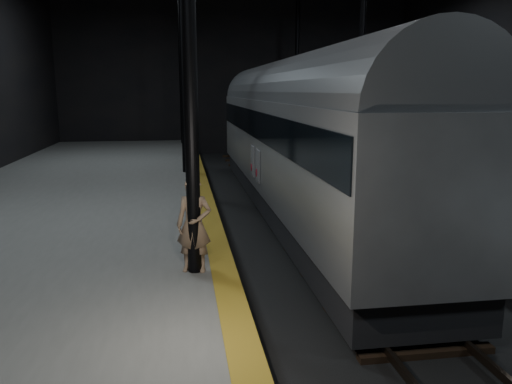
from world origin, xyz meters
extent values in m
plane|color=black|center=(0.00, 0.00, 0.00)|extent=(44.00, 44.00, 0.00)
cube|color=#585855|center=(-7.50, 0.00, 0.50)|extent=(9.00, 43.80, 1.00)
cube|color=olive|center=(-3.25, 0.00, 1.00)|extent=(0.50, 43.80, 0.01)
cube|color=#3F3328|center=(-0.72, 0.00, 0.17)|extent=(0.08, 43.00, 0.14)
cube|color=#3F3328|center=(0.72, 0.00, 0.17)|extent=(0.08, 43.00, 0.14)
cube|color=black|center=(0.00, 0.00, 0.06)|extent=(2.40, 42.00, 0.12)
cylinder|color=black|center=(-3.80, 8.00, 6.00)|extent=(0.26, 0.26, 10.00)
cylinder|color=black|center=(3.80, 8.00, 6.00)|extent=(0.26, 0.26, 10.00)
cylinder|color=black|center=(-3.80, 20.00, 6.00)|extent=(0.26, 0.26, 10.00)
cylinder|color=black|center=(3.80, 20.00, 6.00)|extent=(0.26, 0.26, 10.00)
cube|color=#95979C|center=(0.00, 3.86, 2.58)|extent=(2.93, 20.21, 3.03)
cube|color=black|center=(0.00, 3.86, 0.68)|extent=(2.68, 19.80, 0.86)
cube|color=black|center=(0.00, 3.86, 3.28)|extent=(2.99, 19.91, 0.91)
cylinder|color=slate|center=(0.00, 3.86, 4.09)|extent=(2.87, 20.01, 2.87)
cube|color=black|center=(0.00, -3.22, 0.30)|extent=(1.82, 2.22, 0.35)
cube|color=black|center=(0.00, 10.93, 0.30)|extent=(1.82, 2.22, 0.35)
cube|color=silver|center=(-1.50, 2.85, 1.97)|extent=(0.04, 0.76, 1.06)
cube|color=silver|center=(-1.50, 4.06, 1.97)|extent=(0.04, 0.76, 1.06)
cylinder|color=#AA1529|center=(-1.52, 3.03, 1.72)|extent=(0.03, 0.26, 0.26)
cylinder|color=#AA1529|center=(-1.52, 4.24, 1.72)|extent=(0.03, 0.26, 0.26)
imported|color=#8D7056|center=(-3.80, -3.99, 1.92)|extent=(0.75, 0.58, 1.83)
camera|label=1|loc=(-4.02, -13.18, 4.42)|focal=35.00mm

